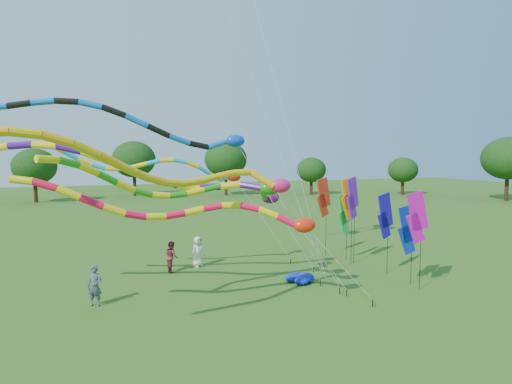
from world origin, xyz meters
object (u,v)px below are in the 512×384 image
object	(u,v)px
person_a	(198,252)
person_c	(172,257)
tube_kite_red	(209,212)
tube_kite_orange	(191,172)
person_b	(95,286)
blue_nylon_heap	(300,278)

from	to	relation	value
person_a	person_c	world-z (taller)	person_a
tube_kite_red	tube_kite_orange	size ratio (longest dim) A/B	0.97
tube_kite_orange	person_b	distance (m)	7.42
person_c	tube_kite_orange	bearing A→B (deg)	168.95
tube_kite_orange	person_a	distance (m)	10.71
tube_kite_red	person_c	size ratio (longest dim) A/B	7.86
blue_nylon_heap	person_c	size ratio (longest dim) A/B	0.91
person_a	blue_nylon_heap	bearing A→B (deg)	-76.71
person_a	person_b	distance (m)	7.33
person_b	person_c	bearing A→B (deg)	73.18
person_a	person_b	xyz separation A→B (m)	(-5.52, -4.82, 0.00)
tube_kite_orange	blue_nylon_heap	bearing A→B (deg)	18.93
blue_nylon_heap	person_c	bearing A→B (deg)	144.95
tube_kite_red	person_a	size ratio (longest dim) A/B	7.65
person_b	person_c	world-z (taller)	person_b
tube_kite_orange	person_b	bearing A→B (deg)	110.59
blue_nylon_heap	person_c	xyz separation A→B (m)	(-5.82, 4.08, 0.65)
tube_kite_orange	blue_nylon_heap	xyz separation A→B (m)	(6.44, 4.55, -5.64)
person_b	person_c	size ratio (longest dim) A/B	1.03
person_a	person_c	bearing A→B (deg)	171.76
tube_kite_red	blue_nylon_heap	xyz separation A→B (m)	(5.49, 3.21, -4.03)
tube_kite_red	tube_kite_orange	world-z (taller)	tube_kite_orange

